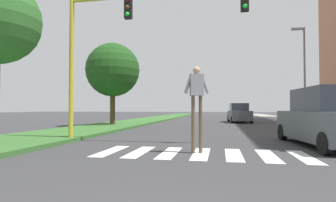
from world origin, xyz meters
TOP-DOWN VIEW (x-y plane):
  - ground_plane at (0.00, 30.00)m, footprint 140.00×140.00m
  - crosswalk at (0.00, 6.25)m, footprint 5.85×2.20m
  - median_strip at (-6.88, 28.00)m, footprint 3.89×64.00m
  - tree_mid at (-6.99, 16.95)m, footprint 3.81×3.81m
  - sidewalk_right at (7.55, 28.00)m, footprint 3.00×64.00m
  - traffic_light_gantry at (-2.97, 8.34)m, footprint 7.90×0.30m
  - street_lamp_right at (6.95, 21.45)m, footprint 1.02×0.24m
  - pedestrian_performer at (-0.12, 6.35)m, footprint 0.74×0.34m
  - suv_crossing at (4.06, 8.46)m, footprint 2.34×4.75m
  - sedan_midblock at (2.27, 24.75)m, footprint 2.05×4.69m

SIDE VIEW (x-z plane):
  - ground_plane at x=0.00m, z-range 0.00..0.00m
  - crosswalk at x=0.00m, z-range 0.00..0.01m
  - median_strip at x=-6.88m, z-range 0.00..0.15m
  - sidewalk_right at x=7.55m, z-range 0.00..0.15m
  - sedan_midblock at x=2.27m, z-range -0.07..1.70m
  - suv_crossing at x=4.06m, z-range -0.05..1.92m
  - pedestrian_performer at x=-0.12m, z-range 0.42..2.91m
  - tree_mid at x=-6.99m, z-range 1.12..6.92m
  - traffic_light_gantry at x=-2.97m, z-range 1.32..7.32m
  - street_lamp_right at x=6.95m, z-range 0.84..8.34m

